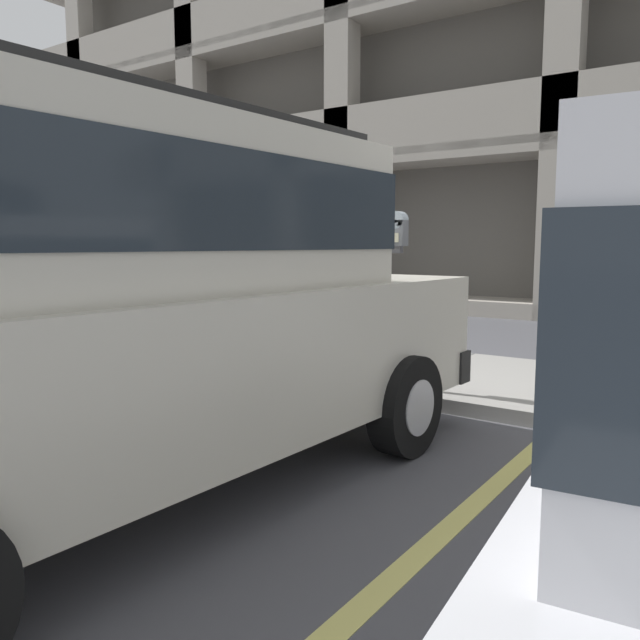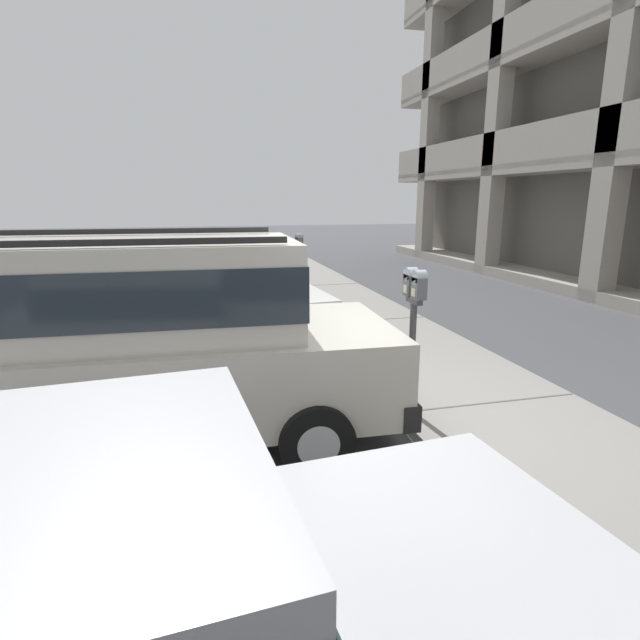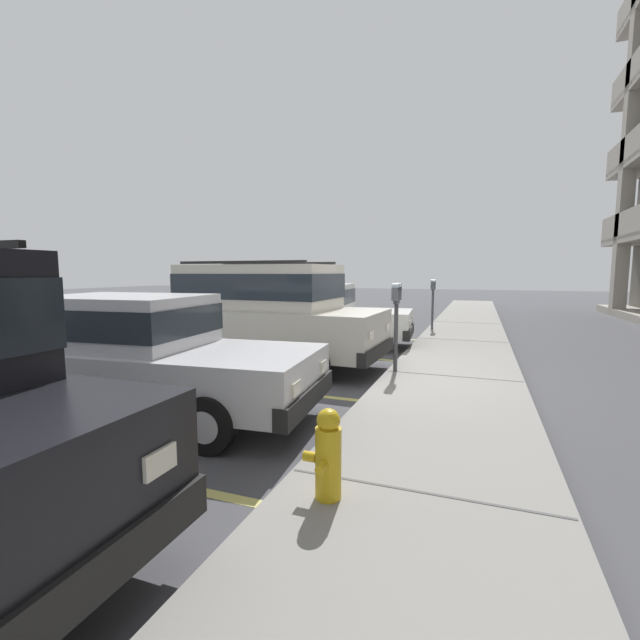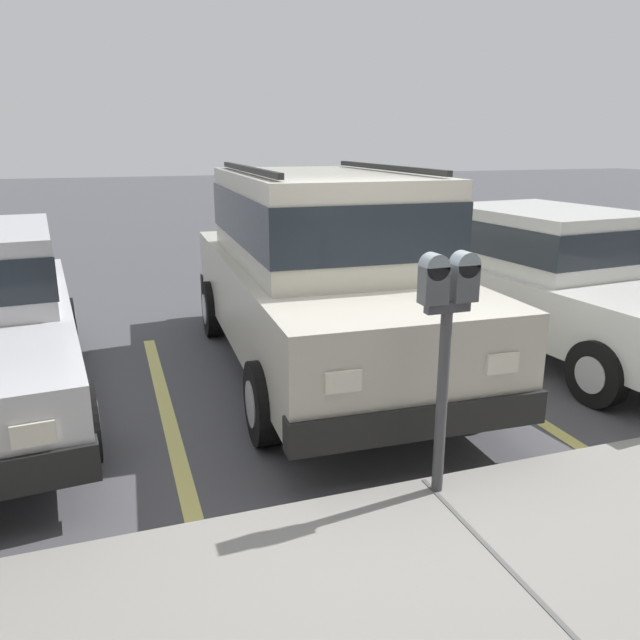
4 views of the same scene
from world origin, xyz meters
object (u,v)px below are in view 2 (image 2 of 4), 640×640
Objects in this scene: silver_suv at (140,337)px; red_sedan at (172,305)px; parking_meter_near at (414,307)px; parking_meter_far at (299,252)px.

silver_suv is 1.05× the size of red_sedan.
parking_meter_near is 5.88m from parking_meter_far.
parking_meter_far is at bearing 135.66° from red_sedan.
silver_suv is at bearing -8.72° from red_sedan.
silver_suv is 3.17× the size of parking_meter_near.
parking_meter_far reaches higher than red_sedan.
red_sedan is 3.10× the size of parking_meter_far.
red_sedan is at bearing -39.22° from parking_meter_far.
red_sedan is 3.02× the size of parking_meter_near.
red_sedan is (-2.68, 0.17, -0.27)m from silver_suv.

